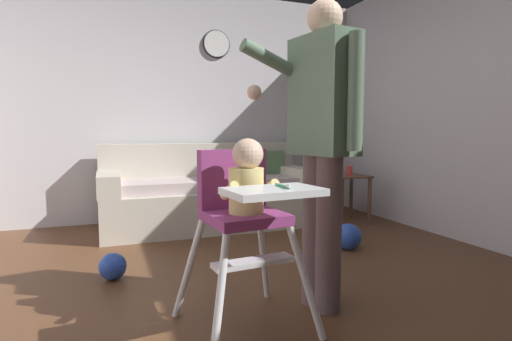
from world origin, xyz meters
The scene contains 11 objects.
ground centered at (0.00, 0.00, -0.05)m, with size 6.29×6.61×0.10m, color brown.
wall_far centered at (0.00, 2.53, 1.28)m, with size 5.49×0.06×2.56m, color silver.
wall_right centered at (2.38, 0.30, 1.28)m, with size 0.06×5.61×2.56m, color silver.
couch centered at (0.37, 2.02, 0.33)m, with size 2.14×0.86×0.86m.
high_chair centered at (-0.01, -0.25, 0.65)m, with size 0.66×0.77×0.96m.
adult_standing centered at (0.46, -0.17, 0.95)m, with size 0.57×0.50×1.68m.
toy_ball centered at (1.25, 0.73, 0.11)m, with size 0.22×0.22×0.22m, color #284CB7.
toy_ball_second centered at (-0.61, 0.69, 0.09)m, with size 0.18×0.18×0.18m, color #284CB7.
side_table centered at (1.82, 1.62, 0.38)m, with size 0.40×0.40×0.52m.
sippy_cup centered at (1.84, 1.62, 0.57)m, with size 0.07×0.07×0.10m, color #D13D33.
wall_clock centered at (0.61, 2.49, 1.99)m, with size 0.32×0.04×0.32m.
Camera 1 is at (-0.65, -2.11, 0.98)m, focal length 28.50 mm.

